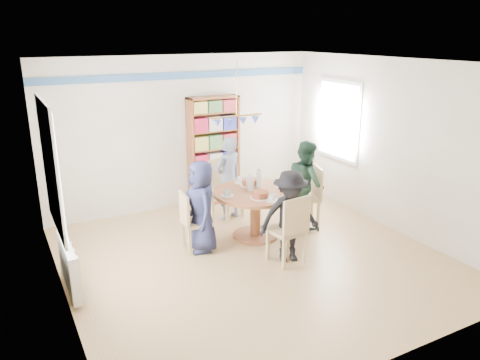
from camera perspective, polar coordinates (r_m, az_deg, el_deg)
ground at (r=6.71m, az=1.63°, el=-9.49°), size 5.00×5.00×0.00m
room_shell at (r=6.78m, az=-3.82°, el=5.57°), size 5.00×5.00×5.00m
radiator at (r=6.14m, az=-20.15°, el=-9.73°), size 0.12×1.00×0.60m
dining_table at (r=7.17m, az=1.91°, el=-2.82°), size 1.30×1.30×0.75m
chair_left at (r=6.80m, az=-5.94°, el=-4.75°), size 0.42×0.42×0.88m
chair_right at (r=7.74m, az=8.56°, el=-1.58°), size 0.56×0.56×0.99m
chair_far at (r=7.98m, az=-2.00°, el=-0.65°), size 0.57×0.57×1.02m
chair_near at (r=6.37m, az=6.17°, el=-5.73°), size 0.48×0.48×0.99m
person_left at (r=6.72m, az=-4.71°, el=-3.21°), size 0.51×0.71×1.35m
person_right at (r=7.62m, az=8.04°, el=-0.50°), size 0.68×0.80×1.43m
person_far at (r=7.85m, az=-1.41°, el=0.20°), size 0.59×0.47×1.42m
person_near at (r=6.43m, az=6.09°, el=-4.47°), size 0.95×0.71×1.31m
bookshelf at (r=8.55m, az=-3.22°, el=3.45°), size 0.94×0.28×1.98m
tableware at (r=7.10m, az=1.65°, el=-0.82°), size 1.15×1.15×0.30m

